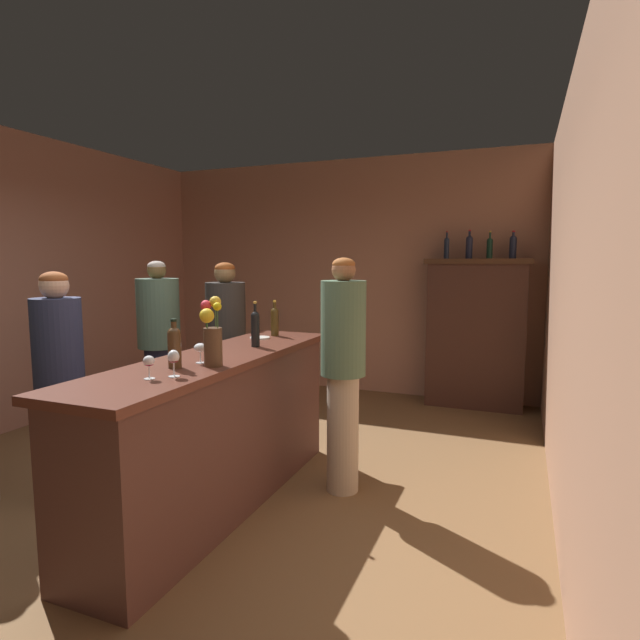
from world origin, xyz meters
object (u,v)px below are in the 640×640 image
display_bottle_midleft (469,246)px  display_bottle_center (490,247)px  patron_redhead (226,341)px  bar_counter (217,431)px  flower_arrangement (212,335)px  patron_in_navy (59,375)px  display_cabinet (476,331)px  display_bottle_midright (513,246)px  wine_bottle_pinot (174,345)px  display_bottle_left (447,247)px  wine_bottle_chardonnay (275,320)px  wine_glass_mid (174,358)px  patron_by_cabinet (159,343)px  wine_glass_rear (149,363)px  wine_glass_front (200,348)px  wine_bottle_riesling (255,327)px  cheese_plate (260,338)px  bartender (343,365)px

display_bottle_midleft → display_bottle_center: display_bottle_midleft is taller
patron_redhead → bar_counter: bearing=-21.4°
display_bottle_midleft → patron_redhead: size_ratio=0.19×
flower_arrangement → patron_in_navy: patron_in_navy is taller
display_cabinet → bar_counter: bearing=-114.1°
display_bottle_midright → patron_redhead: 3.29m
wine_bottle_pinot → display_bottle_left: display_bottle_left is taller
wine_bottle_chardonnay → flower_arrangement: flower_arrangement is taller
bar_counter → display_bottle_center: 3.78m
wine_glass_mid → patron_in_navy: bearing=165.4°
wine_bottle_pinot → patron_in_navy: (-1.09, 0.13, -0.30)m
bar_counter → patron_by_cabinet: (-1.27, 0.98, 0.39)m
display_bottle_center → patron_in_navy: display_bottle_center is taller
wine_glass_rear → display_bottle_midleft: size_ratio=0.40×
bar_counter → display_bottle_center: size_ratio=8.05×
wine_glass_front → patron_redhead: (-0.83, 1.61, -0.24)m
display_bottle_left → patron_in_navy: bearing=-121.8°
bar_counter → patron_by_cabinet: bearing=142.4°
display_cabinet → display_bottle_left: 1.03m
wine_bottle_pinot → patron_by_cabinet: bearing=132.1°
wine_glass_rear → display_bottle_midright: display_bottle_midright is taller
bar_counter → display_bottle_midright: bearing=60.7°
wine_bottle_riesling → wine_glass_mid: (0.07, -1.04, -0.04)m
wine_glass_rear → patron_redhead: patron_redhead is taller
display_cabinet → display_bottle_center: bearing=0.0°
display_bottle_midright → patron_redhead: size_ratio=0.18×
wine_glass_front → flower_arrangement: size_ratio=0.30×
wine_bottle_chardonnay → cheese_plate: bearing=-102.7°
wine_bottle_pinot → flower_arrangement: 0.23m
wine_glass_front → display_bottle_left: 3.66m
cheese_plate → display_bottle_midleft: 2.90m
bar_counter → flower_arrangement: 0.80m
display_cabinet → wine_bottle_chardonnay: size_ratio=5.67×
wine_bottle_pinot → wine_glass_mid: bearing=-53.6°
display_cabinet → wine_bottle_riesling: size_ratio=5.09×
wine_bottle_riesling → bartender: bearing=11.2°
display_bottle_center → wine_bottle_riesling: bearing=-117.8°
display_bottle_midleft → bartender: display_bottle_midleft is taller
wine_bottle_pinot → bartender: bearing=53.3°
wine_bottle_riesling → display_bottle_midright: display_bottle_midright is taller
bar_counter → wine_bottle_riesling: (0.08, 0.42, 0.67)m
wine_bottle_riesling → patron_by_cabinet: bearing=157.4°
wine_bottle_chardonnay → display_bottle_midleft: size_ratio=0.93×
wine_glass_front → display_bottle_midright: size_ratio=0.41×
wine_glass_front → display_bottle_midleft: bearing=69.9°
display_bottle_center → wine_bottle_chardonnay: bearing=-125.6°
bar_counter → flower_arrangement: flower_arrangement is taller
wine_bottle_riesling → display_bottle_midleft: display_bottle_midleft is taller
wine_bottle_chardonnay → cheese_plate: size_ratio=1.86×
wine_glass_mid → display_bottle_midleft: (1.18, 3.82, 0.70)m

